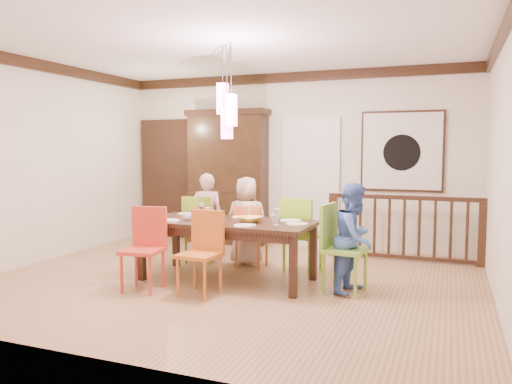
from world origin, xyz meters
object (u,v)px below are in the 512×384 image
(dining_table, at_px, (227,227))
(person_far_mid, at_px, (247,221))
(balustrade, at_px, (404,227))
(china_hutch, at_px, (228,177))
(chair_end_right, at_px, (345,242))
(chair_far_left, at_px, (202,224))
(person_end_right, at_px, (355,238))
(person_far_left, at_px, (207,218))

(dining_table, xyz_separation_m, person_far_mid, (-0.10, 0.86, -0.04))
(balustrade, bearing_deg, china_hutch, 173.42)
(chair_end_right, height_order, balustrade, chair_end_right)
(chair_far_left, bearing_deg, person_end_right, 159.15)
(person_far_left, xyz_separation_m, person_end_right, (2.25, -0.73, -0.02))
(dining_table, bearing_deg, person_end_right, 3.07)
(china_hutch, height_order, person_end_right, china_hutch)
(chair_far_left, relative_size, person_end_right, 0.77)
(person_end_right, bearing_deg, chair_end_right, 130.67)
(person_far_left, bearing_deg, person_far_mid, 168.57)
(dining_table, xyz_separation_m, chair_end_right, (1.47, 0.01, -0.09))
(chair_end_right, distance_m, balustrade, 1.99)
(person_far_mid, relative_size, person_end_right, 1.00)
(chair_end_right, bearing_deg, person_far_left, 77.72)
(chair_end_right, distance_m, person_far_mid, 1.78)
(chair_end_right, height_order, person_end_right, person_end_right)
(person_far_mid, height_order, person_end_right, person_end_right)
(china_hutch, relative_size, person_end_right, 1.84)
(dining_table, xyz_separation_m, chair_far_left, (-0.77, 0.80, -0.11))
(balustrade, bearing_deg, chair_end_right, -103.98)
(chair_far_left, distance_m, person_far_mid, 0.68)
(dining_table, distance_m, person_far_mid, 0.86)
(dining_table, distance_m, balustrade, 2.76)
(person_far_left, bearing_deg, china_hutch, -94.79)
(dining_table, distance_m, china_hutch, 2.56)
(chair_end_right, bearing_deg, person_far_mid, 69.18)
(dining_table, bearing_deg, china_hutch, 115.32)
(person_far_left, height_order, person_end_right, person_far_left)
(chair_end_right, relative_size, person_far_mid, 0.81)
(balustrade, bearing_deg, chair_far_left, -157.16)
(person_end_right, bearing_deg, chair_far_left, 84.64)
(balustrade, distance_m, person_far_left, 2.88)
(chair_far_left, height_order, person_far_left, person_far_left)
(china_hutch, xyz_separation_m, person_far_mid, (0.94, -1.43, -0.53))
(china_hutch, xyz_separation_m, balustrade, (2.99, -0.35, -0.66))
(dining_table, xyz_separation_m, balustrade, (1.95, 1.94, -0.17))
(chair_end_right, relative_size, balustrade, 0.45)
(chair_end_right, distance_m, person_end_right, 0.12)
(balustrade, relative_size, person_far_left, 1.72)
(china_hutch, height_order, person_far_left, china_hutch)
(china_hutch, distance_m, person_far_mid, 1.79)
(dining_table, height_order, china_hutch, china_hutch)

